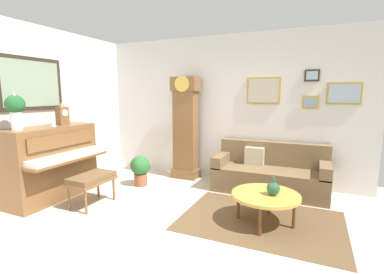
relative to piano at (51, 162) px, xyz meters
name	(u,v)px	position (x,y,z in m)	size (l,w,h in m)	color
ground_plane	(166,233)	(2.23, -0.21, -0.65)	(6.40, 6.00, 0.10)	beige
wall_left	(19,112)	(-0.37, -0.20, 0.81)	(0.13, 4.90, 2.80)	silver
wall_back	(225,109)	(2.25, 2.19, 0.81)	(5.30, 0.13, 2.80)	silver
area_rug	(261,220)	(3.28, 0.52, -0.59)	(2.10, 1.50, 0.01)	brown
piano	(51,162)	(0.00, 0.00, 0.00)	(0.87, 1.44, 1.18)	brown
piano_bench	(92,179)	(0.82, 0.02, -0.19)	(0.42, 0.70, 0.48)	brown
grandfather_clock	(186,131)	(1.52, 1.90, 0.37)	(0.52, 0.34, 2.03)	brown
couch	(270,173)	(3.21, 1.77, -0.28)	(1.90, 0.80, 0.84)	brown
coffee_table	(266,196)	(3.34, 0.47, -0.22)	(0.88, 0.88, 0.41)	gold
mantel_clock	(62,115)	(0.00, 0.28, 0.75)	(0.13, 0.18, 0.38)	brown
flower_vase	(15,108)	(0.00, -0.50, 0.90)	(0.26, 0.26, 0.58)	silver
teacup	(53,125)	(0.05, 0.05, 0.61)	(0.12, 0.12, 0.06)	#ADC6D6
green_jug	(273,188)	(3.44, 0.46, -0.10)	(0.17, 0.17, 0.24)	#234C33
potted_plant	(140,168)	(0.96, 1.10, -0.27)	(0.36, 0.36, 0.56)	#935138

